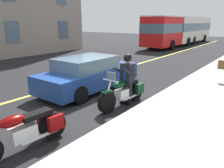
% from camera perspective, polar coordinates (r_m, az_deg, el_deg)
% --- Properties ---
extents(ground_plane, '(80.00, 80.00, 0.00)m').
position_cam_1_polar(ground_plane, '(8.32, -5.84, -3.60)').
color(ground_plane, black).
extents(sidewalk_curb, '(60.00, 5.00, 0.15)m').
position_cam_1_polar(sidewalk_curb, '(6.39, 26.03, -10.73)').
color(sidewalk_curb, '#B2ADA0').
rests_on(sidewalk_curb, ground_plane).
extents(lane_center_stripe, '(60.00, 0.16, 0.01)m').
position_cam_1_polar(lane_center_stripe, '(9.72, -14.56, -1.11)').
color(lane_center_stripe, '#E5DB4C').
rests_on(lane_center_stripe, ground_plane).
extents(motorcycle_main, '(2.22, 0.67, 1.26)m').
position_cam_1_polar(motorcycle_main, '(7.46, 3.01, -2.17)').
color(motorcycle_main, black).
rests_on(motorcycle_main, ground_plane).
extents(rider_main, '(0.64, 0.57, 1.74)m').
position_cam_1_polar(rider_main, '(7.45, 3.94, 2.45)').
color(rider_main, black).
rests_on(rider_main, ground_plane).
extents(motorcycle_parked, '(2.22, 0.67, 1.26)m').
position_cam_1_polar(motorcycle_parked, '(5.28, -21.61, -11.30)').
color(motorcycle_parked, black).
rests_on(motorcycle_parked, ground_plane).
extents(bus_near, '(11.05, 2.70, 3.30)m').
position_cam_1_polar(bus_near, '(26.41, 15.68, 13.41)').
color(bus_near, red).
rests_on(bus_near, ground_plane).
extents(bus_far, '(11.05, 2.70, 3.30)m').
position_cam_1_polar(bus_far, '(31.00, 19.28, 13.41)').
color(bus_far, white).
rests_on(bus_far, ground_plane).
extents(car_silver, '(4.60, 1.92, 1.40)m').
position_cam_1_polar(car_silver, '(9.11, -6.00, 2.66)').
color(car_silver, navy).
rests_on(car_silver, ground_plane).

